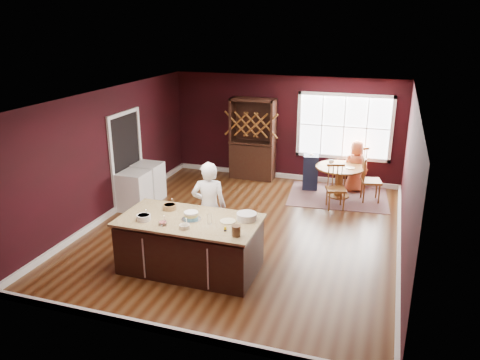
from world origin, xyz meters
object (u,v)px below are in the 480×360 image
Objects in this scene: dining_table at (339,175)px; chair_east at (371,179)px; kitchen_island at (190,245)px; toddler at (311,157)px; baker at (209,207)px; high_chair at (310,171)px; chair_south at (336,187)px; seated_woman at (356,166)px; washer at (134,191)px; dryer at (149,182)px; chair_north at (356,166)px; layer_cake at (191,216)px; hutch at (253,139)px.

dining_table is 0.74m from chair_east.
chair_east reaches higher than kitchen_island.
baker is at bearing -106.53° from toddler.
high_chair is at bearing 156.24° from dining_table.
chair_south reaches higher than toddler.
baker is 3.38m from chair_south.
kitchen_island reaches higher than dining_table.
seated_woman is 5.30m from washer.
high_chair is 0.36m from toddler.
seated_woman reaches higher than dryer.
chair_north is at bearing 23.68° from toddler.
baker is 2.68m from washer.
layer_cake is at bearing 46.86° from seated_woman.
high_chair is at bearing -122.89° from baker.
dryer is at bearing -2.93° from chair_north.
dryer is at bearing 173.25° from chair_south.
chair_east is 0.72m from seated_woman.
seated_woman reaches higher than chair_south.
hutch is (-2.68, 0.19, 0.43)m from seated_woman.
chair_east is 0.99× the size of chair_north.
layer_cake reaches higher than washer.
seated_woman is at bearing 62.68° from chair_north.
baker is 6.52× the size of toddler.
baker is at bearing -116.53° from high_chair.
dining_table is 1.14× the size of chair_south.
hutch is (-2.36, 0.71, 0.53)m from dining_table.
layer_cake is 0.37× the size of dryer.
hutch is (-0.40, 4.97, 0.62)m from kitchen_island.
toddler is 4.33m from washer.
chair_south is at bearing 60.95° from layer_cake.
kitchen_island is 2.13× the size of chair_north.
kitchen_island is 4.78m from toddler.
chair_south is at bearing 122.51° from chair_east.
baker is 1.92× the size of dryer.
chair_east is at bearing 85.29° from chair_north.
high_chair is (-0.76, 1.10, -0.05)m from chair_south.
high_chair is at bearing 75.16° from kitchen_island.
seated_woman is at bearing 64.47° from kitchen_island.
baker reaches higher than high_chair.
high_chair is 3.96m from dryer.
chair_south is 1.40m from toddler.
toddler is at bearing 95.45° from high_chair.
kitchen_island is 3.49m from dryer.
layer_cake is 5.30m from seated_woman.
seated_woman is at bearing 8.90° from toddler.
dryer is (0.00, 0.64, 0.01)m from washer.
chair_north is (-0.43, 0.88, 0.01)m from chair_east.
toddler is at bearing 154.98° from dining_table.
chair_north is at bearing 13.95° from chair_east.
high_chair is (1.16, 3.86, -0.39)m from baker.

